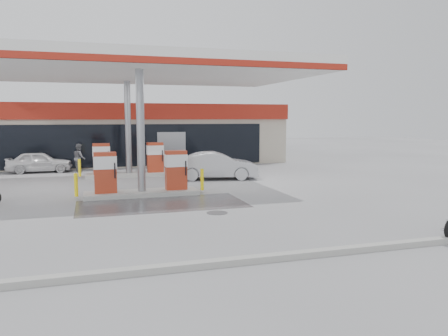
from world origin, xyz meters
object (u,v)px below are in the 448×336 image
at_px(sedan_white, 39,162).
at_px(pump_island_near, 142,178).
at_px(pump_island_far, 129,163).
at_px(hatchback_silver, 216,166).
at_px(attendant, 79,158).

bearing_deg(sedan_white, pump_island_near, -153.45).
height_order(pump_island_far, hatchback_silver, pump_island_far).
bearing_deg(attendant, hatchback_silver, -139.47).
distance_m(pump_island_far, attendant, 3.80).
relative_size(pump_island_near, attendant, 3.15).
distance_m(pump_island_far, sedan_white, 5.72).
relative_size(pump_island_near, pump_island_far, 1.00).
distance_m(attendant, hatchback_silver, 8.49).
xyz_separation_m(pump_island_near, pump_island_far, (0.00, 6.00, 0.00)).
relative_size(pump_island_near, hatchback_silver, 1.23).
height_order(sedan_white, attendant, attendant).
relative_size(pump_island_far, hatchback_silver, 1.23).
distance_m(pump_island_near, attendant, 9.17).
bearing_deg(attendant, pump_island_far, -149.20).
xyz_separation_m(pump_island_far, attendant, (-2.57, 2.80, 0.11)).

